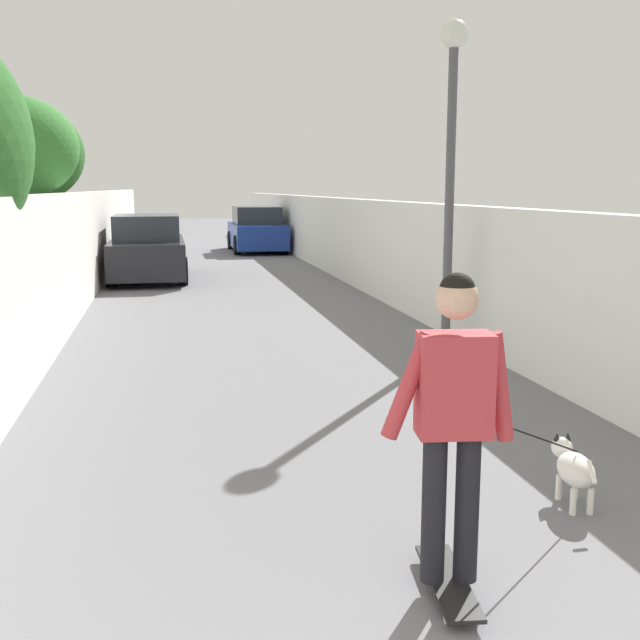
# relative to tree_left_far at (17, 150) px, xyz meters

# --- Properties ---
(ground_plane) EXTENTS (80.00, 80.00, 0.00)m
(ground_plane) POSITION_rel_tree_left_far_xyz_m (1.00, -3.72, -2.81)
(ground_plane) COLOR slate
(wall_left) EXTENTS (48.00, 0.30, 2.09)m
(wall_left) POSITION_rel_tree_left_far_xyz_m (-1.00, -0.82, -1.76)
(wall_left) COLOR silver
(wall_left) RESTS_ON ground
(fence_right) EXTENTS (48.00, 0.30, 1.93)m
(fence_right) POSITION_rel_tree_left_far_xyz_m (-1.00, -6.63, -1.84)
(fence_right) COLOR white
(fence_right) RESTS_ON ground
(tree_left_far) EXTENTS (2.04, 2.04, 3.71)m
(tree_left_far) POSITION_rel_tree_left_far_xyz_m (0.00, 0.00, 0.00)
(tree_left_far) COLOR #473523
(tree_left_far) RESTS_ON ground
(tree_left_distant) EXTENTS (2.64, 2.64, 4.16)m
(tree_left_distant) POSITION_rel_tree_left_far_xyz_m (6.00, 0.79, 0.17)
(tree_left_distant) COLOR #473523
(tree_left_distant) RESTS_ON ground
(lamp_post) EXTENTS (0.36, 0.36, 4.27)m
(lamp_post) POSITION_rel_tree_left_far_xyz_m (-4.34, -6.08, 0.12)
(lamp_post) COLOR #4C4C51
(lamp_post) RESTS_ON ground
(skateboard) EXTENTS (0.82, 0.30, 0.08)m
(skateboard) POSITION_rel_tree_left_far_xyz_m (-10.22, -3.87, -2.74)
(skateboard) COLOR black
(skateboard) RESTS_ON ground
(person_skateboarder) EXTENTS (0.27, 0.72, 1.67)m
(person_skateboarder) POSITION_rel_tree_left_far_xyz_m (-10.22, -3.87, -1.74)
(person_skateboarder) COLOR black
(person_skateboarder) RESTS_ON skateboard
(dog) EXTENTS (1.24, 1.41, 1.06)m
(dog) POSITION_rel_tree_left_far_xyz_m (-9.28, -5.14, -2.53)
(dog) COLOR white
(dog) RESTS_ON ground
(car_near) EXTENTS (4.16, 1.80, 1.54)m
(car_near) POSITION_rel_tree_left_far_xyz_m (4.76, -1.97, -2.09)
(car_near) COLOR black
(car_near) RESTS_ON ground
(car_far) EXTENTS (3.90, 1.80, 1.54)m
(car_far) POSITION_rel_tree_left_far_xyz_m (12.24, -5.48, -2.09)
(car_far) COLOR navy
(car_far) RESTS_ON ground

